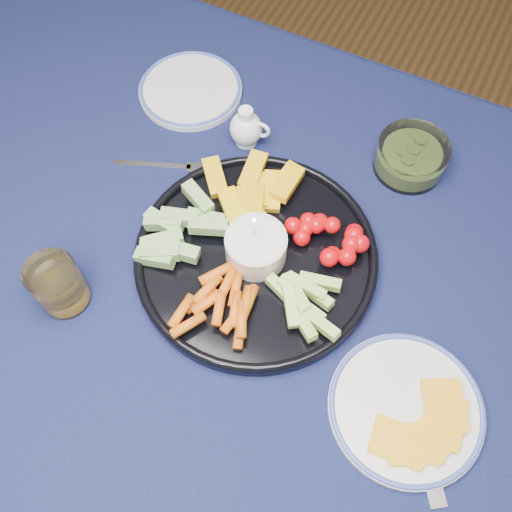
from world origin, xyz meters
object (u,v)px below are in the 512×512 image
at_px(creamer_pitcher, 247,128).
at_px(juice_tumbler, 59,286).
at_px(pickle_bowl, 411,158).
at_px(side_plate_extra, 190,89).
at_px(crudite_platter, 254,253).
at_px(cheese_plate, 406,408).
at_px(dining_table, 207,273).

xyz_separation_m(creamer_pitcher, juice_tumbler, (-0.11, -0.41, 0.01)).
height_order(creamer_pitcher, pickle_bowl, creamer_pitcher).
height_order(juice_tumbler, side_plate_extra, juice_tumbler).
relative_size(crudite_platter, cheese_plate, 1.77).
relative_size(crudite_platter, juice_tumbler, 4.25).
bearing_deg(cheese_plate, side_plate_extra, 145.93).
bearing_deg(dining_table, pickle_bowl, 52.08).
xyz_separation_m(crudite_platter, side_plate_extra, (-0.28, 0.27, -0.01)).
distance_m(crudite_platter, cheese_plate, 0.32).
bearing_deg(creamer_pitcher, juice_tumbler, -105.09).
bearing_deg(side_plate_extra, crudite_platter, -44.59).
distance_m(crudite_platter, side_plate_extra, 0.39).
bearing_deg(juice_tumbler, creamer_pitcher, 74.91).
distance_m(juice_tumbler, side_plate_extra, 0.47).
distance_m(cheese_plate, side_plate_extra, 0.70).
relative_size(crudite_platter, creamer_pitcher, 4.81).
distance_m(crudite_platter, juice_tumbler, 0.30).
xyz_separation_m(dining_table, crudite_platter, (0.08, 0.02, 0.11)).
height_order(creamer_pitcher, side_plate_extra, creamer_pitcher).
xyz_separation_m(creamer_pitcher, cheese_plate, (0.43, -0.33, -0.02)).
bearing_deg(side_plate_extra, creamer_pitcher, -20.87).
height_order(dining_table, cheese_plate, cheese_plate).
relative_size(juice_tumbler, side_plate_extra, 0.46).
bearing_deg(creamer_pitcher, crudite_platter, -59.91).
height_order(cheese_plate, side_plate_extra, cheese_plate).
distance_m(creamer_pitcher, pickle_bowl, 0.29).
bearing_deg(pickle_bowl, crudite_platter, -118.57).
relative_size(crudite_platter, pickle_bowl, 3.15).
xyz_separation_m(creamer_pitcher, side_plate_extra, (-0.15, 0.06, -0.03)).
xyz_separation_m(cheese_plate, juice_tumbler, (-0.54, -0.07, 0.03)).
relative_size(dining_table, cheese_plate, 7.52).
bearing_deg(creamer_pitcher, cheese_plate, -38.01).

